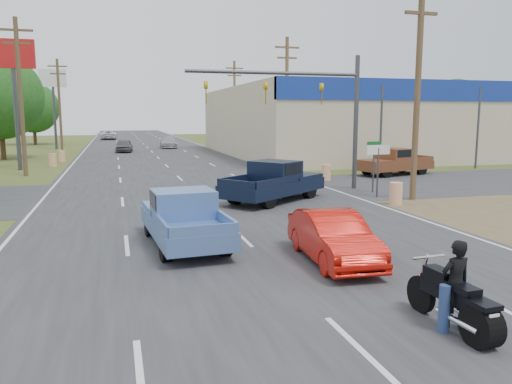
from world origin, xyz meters
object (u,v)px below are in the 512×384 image
object	(u,v)px
distant_car_silver	(169,142)
distant_car_white	(108,135)
blue_pickup	(183,217)
rider	(455,289)
distant_car_grey	(124,146)
red_convertible	(333,238)
navy_pickup	(275,181)
brown_pickup	(393,162)
motorcycle	(457,304)

from	to	relation	value
distant_car_silver	distant_car_white	distance (m)	25.67
blue_pickup	distant_car_white	bearing A→B (deg)	88.27
rider	distant_car_grey	size ratio (longest dim) A/B	0.39
red_convertible	distant_car_silver	distance (m)	49.44
navy_pickup	brown_pickup	size ratio (longest dim) A/B	1.01
brown_pickup	distant_car_grey	xyz separation A→B (m)	(-16.72, 26.45, -0.19)
red_convertible	navy_pickup	bearing A→B (deg)	84.72
blue_pickup	distant_car_white	xyz separation A→B (m)	(-2.91, 71.09, -0.10)
distant_car_white	brown_pickup	bearing A→B (deg)	108.00
distant_car_silver	distant_car_white	bearing A→B (deg)	109.77
motorcycle	brown_pickup	distance (m)	24.89
brown_pickup	distant_car_grey	world-z (taller)	brown_pickup
rider	navy_pickup	world-z (taller)	navy_pickup
motorcycle	navy_pickup	world-z (taller)	navy_pickup
red_convertible	navy_pickup	size ratio (longest dim) A/B	0.71
motorcycle	distant_car_white	distance (m)	79.02
red_convertible	blue_pickup	distance (m)	4.68
red_convertible	motorcycle	distance (m)	4.68
brown_pickup	distant_car_grey	size ratio (longest dim) A/B	1.38
blue_pickup	navy_pickup	distance (m)	8.44
distant_car_grey	rider	bearing A→B (deg)	-79.31
red_convertible	rider	distance (m)	4.61
distant_car_grey	brown_pickup	bearing A→B (deg)	-52.78
red_convertible	distant_car_white	world-z (taller)	distant_car_white
red_convertible	navy_pickup	distance (m)	9.80
blue_pickup	distant_car_white	distance (m)	71.15
red_convertible	distant_car_white	xyz separation A→B (m)	(-6.52, 74.06, 0.08)
red_convertible	brown_pickup	distance (m)	21.07
distant_car_grey	distant_car_white	distance (m)	30.45
rider	distant_car_grey	bearing A→B (deg)	-87.10
rider	blue_pickup	size ratio (longest dim) A/B	0.31
navy_pickup	brown_pickup	xyz separation A→B (m)	(10.63, 7.54, -0.04)
motorcycle	distant_car_white	size ratio (longest dim) A/B	0.44
blue_pickup	brown_pickup	size ratio (longest dim) A/B	0.92
brown_pickup	navy_pickup	bearing A→B (deg)	110.54
red_convertible	distant_car_silver	size ratio (longest dim) A/B	0.85
navy_pickup	motorcycle	bearing A→B (deg)	-42.10
motorcycle	distant_car_silver	distance (m)	54.11
motorcycle	distant_car_grey	xyz separation A→B (m)	(-4.88, 48.34, 0.16)
red_convertible	brown_pickup	xyz separation A→B (m)	(12.14, 17.22, 0.22)
motorcycle	blue_pickup	xyz separation A→B (m)	(-3.91, 7.64, 0.31)
red_convertible	distant_car_silver	xyz separation A→B (m)	(0.75, 49.43, 0.03)
motorcycle	distant_car_silver	size ratio (longest dim) A/B	0.50
red_convertible	navy_pickup	world-z (taller)	navy_pickup
rider	distant_car_white	world-z (taller)	rider
distant_car_grey	distant_car_silver	bearing A→B (deg)	52.16
red_convertible	motorcycle	bearing A→B (deg)	-82.80
motorcycle	brown_pickup	world-z (taller)	brown_pickup
motorcycle	brown_pickup	bearing A→B (deg)	58.71
navy_pickup	distant_car_white	world-z (taller)	navy_pickup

